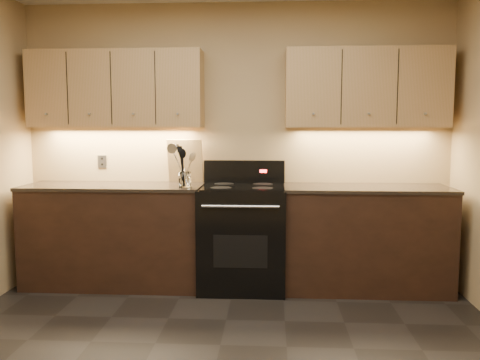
# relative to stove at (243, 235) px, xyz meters

# --- Properties ---
(wall_back) EXTENTS (4.00, 0.04, 2.60)m
(wall_back) POSITION_rel_stove_xyz_m (-0.08, 0.32, 0.82)
(wall_back) COLOR tan
(wall_back) RESTS_ON ground
(counter_left) EXTENTS (1.62, 0.62, 0.93)m
(counter_left) POSITION_rel_stove_xyz_m (-1.18, 0.02, -0.01)
(counter_left) COLOR black
(counter_left) RESTS_ON ground
(counter_right) EXTENTS (1.46, 0.62, 0.93)m
(counter_right) POSITION_rel_stove_xyz_m (1.10, 0.02, -0.01)
(counter_right) COLOR black
(counter_right) RESTS_ON ground
(stove) EXTENTS (0.76, 0.68, 1.14)m
(stove) POSITION_rel_stove_xyz_m (0.00, 0.00, 0.00)
(stove) COLOR black
(stove) RESTS_ON ground
(upper_cab_left) EXTENTS (1.60, 0.30, 0.70)m
(upper_cab_left) POSITION_rel_stove_xyz_m (-1.18, 0.17, 1.32)
(upper_cab_left) COLOR tan
(upper_cab_left) RESTS_ON wall_back
(upper_cab_right) EXTENTS (1.44, 0.30, 0.70)m
(upper_cab_right) POSITION_rel_stove_xyz_m (1.10, 0.17, 1.32)
(upper_cab_right) COLOR tan
(upper_cab_right) RESTS_ON wall_back
(outlet_plate) EXTENTS (0.08, 0.01, 0.12)m
(outlet_plate) POSITION_rel_stove_xyz_m (-1.38, 0.31, 0.64)
(outlet_plate) COLOR #B2B5BA
(outlet_plate) RESTS_ON wall_back
(utensil_crock) EXTENTS (0.14, 0.14, 0.14)m
(utensil_crock) POSITION_rel_stove_xyz_m (-0.50, -0.13, 0.51)
(utensil_crock) COLOR white
(utensil_crock) RESTS_ON counter_left
(cutting_board) EXTENTS (0.33, 0.12, 0.41)m
(cutting_board) POSITION_rel_stove_xyz_m (-0.56, 0.26, 0.65)
(cutting_board) COLOR tan
(cutting_board) RESTS_ON counter_left
(wooden_spoon) EXTENTS (0.16, 0.08, 0.30)m
(wooden_spoon) POSITION_rel_stove_xyz_m (-0.52, -0.14, 0.62)
(wooden_spoon) COLOR tan
(wooden_spoon) RESTS_ON utensil_crock
(black_spoon) EXTENTS (0.08, 0.16, 0.33)m
(black_spoon) POSITION_rel_stove_xyz_m (-0.52, -0.10, 0.63)
(black_spoon) COLOR black
(black_spoon) RESTS_ON utensil_crock
(black_turner) EXTENTS (0.15, 0.12, 0.37)m
(black_turner) POSITION_rel_stove_xyz_m (-0.50, -0.16, 0.65)
(black_turner) COLOR black
(black_turner) RESTS_ON utensil_crock
(steel_spatula) EXTENTS (0.21, 0.11, 0.40)m
(steel_spatula) POSITION_rel_stove_xyz_m (-0.47, -0.11, 0.66)
(steel_spatula) COLOR silver
(steel_spatula) RESTS_ON utensil_crock
(steel_skimmer) EXTENTS (0.25, 0.14, 0.38)m
(steel_skimmer) POSITION_rel_stove_xyz_m (-0.47, -0.14, 0.66)
(steel_skimmer) COLOR silver
(steel_skimmer) RESTS_ON utensil_crock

